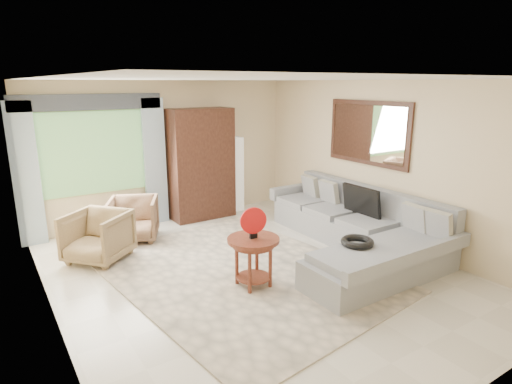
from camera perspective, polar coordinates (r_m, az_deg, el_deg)
ground at (r=6.01m, az=-0.17°, el=-10.77°), size 6.00×6.00×0.00m
area_rug at (r=6.01m, az=-2.20°, el=-10.68°), size 3.46×4.33×0.02m
sectional_sofa at (r=6.85m, az=13.31°, el=-5.39°), size 2.30×3.46×0.90m
tv_screen at (r=7.04m, az=13.86°, el=-1.17°), size 0.14×0.74×0.48m
garden_hose at (r=5.75m, az=13.36°, el=-6.48°), size 0.43×0.43×0.09m
coffee_table at (r=5.51m, az=-0.35°, el=-9.23°), size 0.66×0.66×0.66m
red_disc at (r=5.32m, az=-0.36°, el=-3.84°), size 0.33×0.12×0.34m
armchair_left at (r=6.70m, az=-20.36°, el=-5.59°), size 1.13×1.13×0.74m
armchair_right at (r=7.39m, az=-16.04°, el=-3.49°), size 1.03×1.04×0.72m
potted_plant at (r=7.37m, az=-23.00°, el=-5.13°), size 0.52×0.49×0.48m
armoire at (r=8.23m, az=-7.34°, el=3.71°), size 1.20×0.55×2.10m
floor_lamp at (r=8.71m, az=-2.72°, el=2.39°), size 0.24×0.24×1.50m
window at (r=7.79m, az=-20.94°, el=4.90°), size 1.80×0.04×1.40m
curtain_left at (r=7.60m, az=-28.34°, el=1.97°), size 0.40×0.08×2.30m
curtain_right at (r=8.03m, az=-13.33°, el=3.91°), size 0.40×0.08×2.30m
valance at (r=7.64m, az=-21.40°, el=11.12°), size 2.40×0.12×0.26m
wall_mirror at (r=7.37m, az=14.68°, el=7.64°), size 0.05×1.70×1.05m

